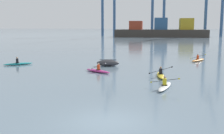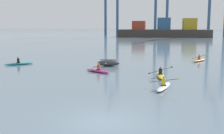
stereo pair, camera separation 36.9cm
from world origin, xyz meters
The scene contains 8 objects.
ground_plane centered at (0.00, 0.00, 0.00)m, with size 800.00×800.00×0.00m, color slate.
container_barge centered at (4.31, 105.18, 2.58)m, with size 37.01×10.74×7.77m.
capsized_dinghy centered at (-3.21, 18.73, 0.35)m, with size 2.71×1.38×0.76m.
kayak_magenta centered at (-3.48, 14.26, 0.17)m, with size 3.11×2.48×0.95m.
kayak_white centered at (2.95, 7.83, 0.17)m, with size 2.20×3.45×0.95m.
kayak_teal centered at (-13.92, 17.94, 0.17)m, with size 3.08×2.53×1.02m.
kayak_orange centered at (7.76, 25.03, 0.17)m, with size 2.34×3.19×1.03m.
kayak_yellow centered at (2.71, 12.74, 0.17)m, with size 2.21×3.43×1.00m.
Camera 2 is at (2.58, -12.99, 4.65)m, focal length 45.09 mm.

